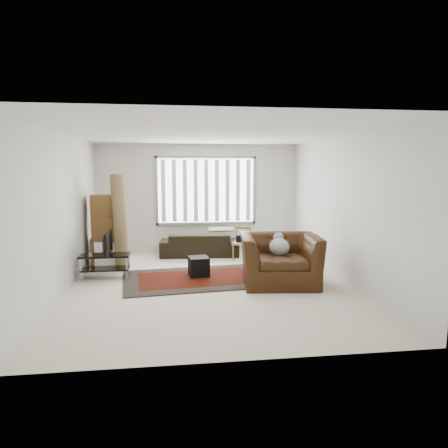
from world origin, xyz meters
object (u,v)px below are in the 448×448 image
object	(u,v)px
tv_stand	(105,261)
side_chair	(242,241)
sofa	(199,241)
armchair	(280,256)
moving_boxes	(105,233)

from	to	relation	value
tv_stand	side_chair	distance (m)	3.20
sofa	armchair	world-z (taller)	armchair
tv_stand	sofa	distance (m)	2.65
moving_boxes	side_chair	world-z (taller)	moving_boxes
moving_boxes	armchair	bearing A→B (deg)	-28.73
side_chair	armchair	size ratio (longest dim) A/B	0.49
tv_stand	side_chair	size ratio (longest dim) A/B	1.26
tv_stand	sofa	bearing A→B (deg)	43.10
tv_stand	moving_boxes	size ratio (longest dim) A/B	0.61
armchair	moving_boxes	bearing A→B (deg)	157.86
sofa	side_chair	xyz separation A→B (m)	(0.97, -0.45, 0.05)
tv_stand	armchair	bearing A→B (deg)	-13.65
tv_stand	armchair	distance (m)	3.32
tv_stand	side_chair	bearing A→B (deg)	25.11
moving_boxes	side_chair	xyz separation A→B (m)	(3.06, 0.29, -0.30)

